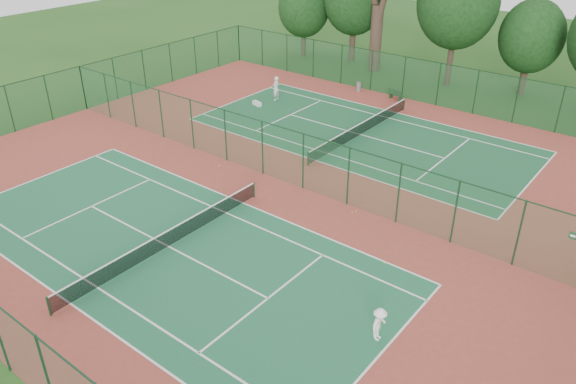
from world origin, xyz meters
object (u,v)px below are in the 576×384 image
(bench, at_px, (395,95))
(kit_bag, at_px, (257,103))
(trash_bin, at_px, (359,87))
(player_far, at_px, (276,88))
(player_near, at_px, (379,324))

(bench, xyz_separation_m, kit_bag, (-8.13, -8.12, -0.28))
(bench, bearing_deg, kit_bag, -117.91)
(trash_bin, bearing_deg, kit_bag, -119.14)
(player_far, relative_size, trash_bin, 2.44)
(bench, bearing_deg, player_near, -45.56)
(player_near, relative_size, kit_bag, 1.66)
(player_near, bearing_deg, kit_bag, 47.66)
(player_near, relative_size, bench, 1.01)
(player_near, bearing_deg, bench, 24.01)
(player_near, relative_size, trash_bin, 1.81)
(trash_bin, relative_size, bench, 0.56)
(trash_bin, bearing_deg, player_far, -123.91)
(player_near, distance_m, player_far, 28.30)
(player_far, distance_m, kit_bag, 2.17)
(bench, bearing_deg, trash_bin, -163.47)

